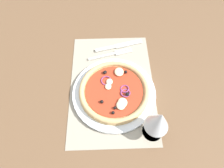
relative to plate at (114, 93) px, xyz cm
name	(u,v)px	position (x,y,z in cm)	size (l,w,h in cm)	color
ground_plane	(112,87)	(-3.79, -0.65, -2.23)	(190.00, 140.00, 2.40)	brown
placemat	(112,85)	(-3.79, -0.65, -0.83)	(45.77, 30.20, 0.40)	#A39984
plate	(114,93)	(0.00, 0.00, 0.00)	(29.28, 29.28, 1.26)	white
pizza	(114,90)	(-0.01, 0.04, 1.71)	(24.46, 24.46, 2.69)	tan
fork	(113,54)	(-17.87, 0.09, -0.41)	(5.91, 17.82, 0.44)	silver
knife	(119,46)	(-22.08, 3.03, -0.38)	(6.40, 19.81, 0.62)	silver
wine_glass	(159,121)	(13.96, 11.72, 9.02)	(7.20, 7.20, 14.90)	silver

